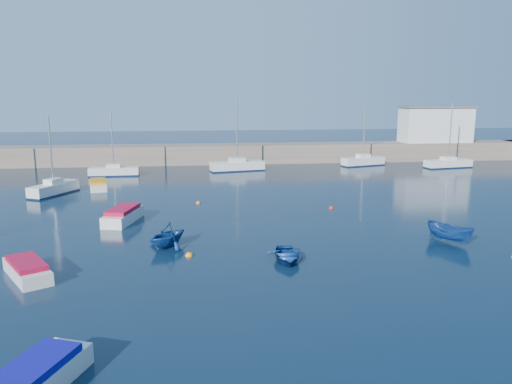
{
  "coord_description": "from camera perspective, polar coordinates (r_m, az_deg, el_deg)",
  "views": [
    {
      "loc": [
        -5.15,
        -24.17,
        9.61
      ],
      "look_at": [
        -0.26,
        16.14,
        1.6
      ],
      "focal_mm": 35.0,
      "sensor_mm": 36.0,
      "label": 1
    }
  ],
  "objects": [
    {
      "name": "buoy_3",
      "position": [
        44.87,
        -6.62,
        -1.28
      ],
      "size": [
        0.41,
        0.41,
        0.41
      ],
      "primitive_type": "sphere",
      "color": "orange",
      "rests_on": "ground"
    },
    {
      "name": "buoy_1",
      "position": [
        43.04,
        8.59,
        -1.87
      ],
      "size": [
        0.4,
        0.4,
        0.4
      ],
      "primitive_type": "sphere",
      "color": "red",
      "rests_on": "ground"
    },
    {
      "name": "dinghy_left",
      "position": [
        32.3,
        -10.11,
        -4.86
      ],
      "size": [
        3.97,
        3.99,
        1.59
      ],
      "primitive_type": "imported",
      "rotation": [
        0.0,
        0.0,
        -0.75
      ],
      "color": "navy",
      "rests_on": "ground"
    },
    {
      "name": "harbor_office",
      "position": [
        78.61,
        19.82,
        7.22
      ],
      "size": [
        10.0,
        4.0,
        5.0
      ],
      "primitive_type": "cube",
      "color": "silver",
      "rests_on": "back_wall"
    },
    {
      "name": "sailboat_5",
      "position": [
        61.82,
        -15.92,
        2.31
      ],
      "size": [
        5.84,
        1.83,
        7.66
      ],
      "rotation": [
        0.0,
        0.0,
        1.61
      ],
      "color": "silver",
      "rests_on": "ground"
    },
    {
      "name": "sailboat_7",
      "position": [
        69.56,
        12.13,
        3.49
      ],
      "size": [
        6.26,
        3.33,
        8.06
      ],
      "rotation": [
        0.0,
        0.0,
        1.86
      ],
      "color": "silver",
      "rests_on": "ground"
    },
    {
      "name": "buoy_0",
      "position": [
        30.58,
        -7.65,
        -7.27
      ],
      "size": [
        0.48,
        0.48,
        0.48
      ],
      "primitive_type": "sphere",
      "color": "orange",
      "rests_on": "ground"
    },
    {
      "name": "motorboat_0",
      "position": [
        29.43,
        -24.7,
        -8.04
      ],
      "size": [
        3.5,
        4.42,
        0.96
      ],
      "rotation": [
        0.0,
        0.0,
        0.55
      ],
      "color": "silver",
      "rests_on": "ground"
    },
    {
      "name": "motorboat_2",
      "position": [
        53.79,
        -17.59,
        0.81
      ],
      "size": [
        2.46,
        4.77,
        0.94
      ],
      "rotation": [
        0.0,
        0.0,
        0.2
      ],
      "color": "silver",
      "rests_on": "ground"
    },
    {
      "name": "dinghy_right",
      "position": [
        35.23,
        21.29,
        -4.38
      ],
      "size": [
        2.78,
        3.46,
        1.27
      ],
      "primitive_type": "imported",
      "rotation": [
        0.0,
        0.0,
        0.55
      ],
      "color": "navy",
      "rests_on": "ground"
    },
    {
      "name": "motorboat_3",
      "position": [
        18.7,
        -24.24,
        -19.06
      ],
      "size": [
        3.16,
        4.81,
        1.06
      ],
      "rotation": [
        0.0,
        0.0,
        -0.38
      ],
      "color": "silver",
      "rests_on": "ground"
    },
    {
      "name": "dinghy_center",
      "position": [
        29.44,
        3.51,
        -7.24
      ],
      "size": [
        2.52,
        3.37,
        0.67
      ],
      "primitive_type": "imported",
      "rotation": [
        0.0,
        0.0,
        -0.07
      ],
      "color": "navy",
      "rests_on": "ground"
    },
    {
      "name": "sailboat_8",
      "position": [
        70.85,
        21.1,
        3.08
      ],
      "size": [
        6.61,
        2.84,
        8.39
      ],
      "rotation": [
        0.0,
        0.0,
        1.74
      ],
      "color": "silver",
      "rests_on": "ground"
    },
    {
      "name": "sailboat_6",
      "position": [
        63.44,
        -2.16,
        3.04
      ],
      "size": [
        7.05,
        3.17,
        9.02
      ],
      "rotation": [
        0.0,
        0.0,
        1.76
      ],
      "color": "silver",
      "rests_on": "ground"
    },
    {
      "name": "motorboat_1",
      "position": [
        39.33,
        -14.96,
        -2.57
      ],
      "size": [
        2.73,
        4.92,
        1.14
      ],
      "rotation": [
        0.0,
        0.0,
        -0.25
      ],
      "color": "silver",
      "rests_on": "ground"
    },
    {
      "name": "ground",
      "position": [
        26.52,
        4.83,
        -10.14
      ],
      "size": [
        220.0,
        220.0,
        0.0
      ],
      "primitive_type": "plane",
      "color": "#0B1E32",
      "rests_on": "ground"
    },
    {
      "name": "back_wall",
      "position": [
        70.85,
        -2.71,
        4.41
      ],
      "size": [
        96.0,
        4.5,
        2.6
      ],
      "primitive_type": "cube",
      "color": "#746558",
      "rests_on": "ground"
    },
    {
      "name": "sailboat_3",
      "position": [
        52.1,
        -22.11,
        0.39
      ],
      "size": [
        3.85,
        5.67,
        7.49
      ],
      "rotation": [
        0.0,
        0.0,
        -0.46
      ],
      "color": "silver",
      "rests_on": "ground"
    }
  ]
}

